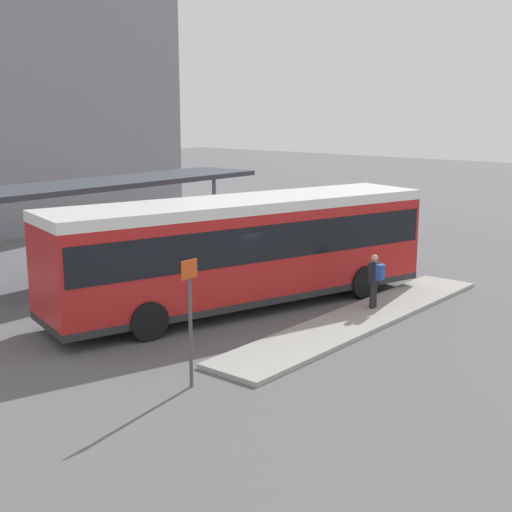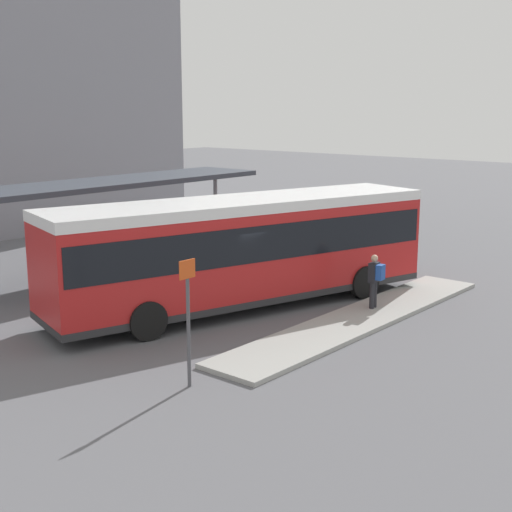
{
  "view_description": "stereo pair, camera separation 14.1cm",
  "coord_description": "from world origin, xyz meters",
  "px_view_note": "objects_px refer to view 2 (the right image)",
  "views": [
    {
      "loc": [
        -15.61,
        -13.54,
        5.94
      ],
      "look_at": [
        0.6,
        0.0,
        1.48
      ],
      "focal_mm": 50.0,
      "sensor_mm": 36.0,
      "label": 1
    },
    {
      "loc": [
        -15.52,
        -13.65,
        5.94
      ],
      "look_at": [
        0.6,
        0.0,
        1.48
      ],
      "focal_mm": 50.0,
      "sensor_mm": 36.0,
      "label": 2
    }
  ],
  "objects_px": {
    "city_bus": "(243,245)",
    "pedestrian_waiting": "(375,278)",
    "potted_planter_near_shelter": "(259,246)",
    "platform_sign": "(188,317)",
    "bicycle_blue": "(356,250)",
    "bicycle_orange": "(372,252)"
  },
  "relations": [
    {
      "from": "pedestrian_waiting",
      "to": "bicycle_blue",
      "type": "bearing_deg",
      "value": -60.11
    },
    {
      "from": "bicycle_blue",
      "to": "platform_sign",
      "type": "height_order",
      "value": "platform_sign"
    },
    {
      "from": "city_bus",
      "to": "bicycle_orange",
      "type": "distance_m",
      "value": 8.33
    },
    {
      "from": "pedestrian_waiting",
      "to": "potted_planter_near_shelter",
      "type": "xyz_separation_m",
      "value": [
        2.95,
        6.89,
        -0.38
      ]
    },
    {
      "from": "potted_planter_near_shelter",
      "to": "platform_sign",
      "type": "bearing_deg",
      "value": -146.88
    },
    {
      "from": "platform_sign",
      "to": "bicycle_orange",
      "type": "bearing_deg",
      "value": 15.24
    },
    {
      "from": "bicycle_orange",
      "to": "city_bus",
      "type": "bearing_deg",
      "value": -83.58
    },
    {
      "from": "bicycle_orange",
      "to": "bicycle_blue",
      "type": "bearing_deg",
      "value": -170.22
    },
    {
      "from": "pedestrian_waiting",
      "to": "bicycle_orange",
      "type": "bearing_deg",
      "value": -64.74
    },
    {
      "from": "city_bus",
      "to": "potted_planter_near_shelter",
      "type": "xyz_separation_m",
      "value": [
        5.04,
        3.62,
        -1.26
      ]
    },
    {
      "from": "pedestrian_waiting",
      "to": "platform_sign",
      "type": "bearing_deg",
      "value": 82.84
    },
    {
      "from": "bicycle_blue",
      "to": "potted_planter_near_shelter",
      "type": "height_order",
      "value": "potted_planter_near_shelter"
    },
    {
      "from": "city_bus",
      "to": "pedestrian_waiting",
      "type": "height_order",
      "value": "city_bus"
    },
    {
      "from": "potted_planter_near_shelter",
      "to": "bicycle_orange",
      "type": "bearing_deg",
      "value": -45.06
    },
    {
      "from": "pedestrian_waiting",
      "to": "platform_sign",
      "type": "height_order",
      "value": "platform_sign"
    },
    {
      "from": "pedestrian_waiting",
      "to": "bicycle_blue",
      "type": "xyz_separation_m",
      "value": [
        5.98,
        4.43,
        -0.67
      ]
    },
    {
      "from": "pedestrian_waiting",
      "to": "bicycle_blue",
      "type": "relative_size",
      "value": 0.95
    },
    {
      "from": "bicycle_blue",
      "to": "platform_sign",
      "type": "xyz_separation_m",
      "value": [
        -13.5,
        -4.36,
        1.19
      ]
    },
    {
      "from": "bicycle_blue",
      "to": "pedestrian_waiting",
      "type": "bearing_deg",
      "value": 133.71
    },
    {
      "from": "city_bus",
      "to": "platform_sign",
      "type": "xyz_separation_m",
      "value": [
        -5.42,
        -3.2,
        -0.35
      ]
    },
    {
      "from": "potted_planter_near_shelter",
      "to": "platform_sign",
      "type": "height_order",
      "value": "platform_sign"
    },
    {
      "from": "city_bus",
      "to": "potted_planter_near_shelter",
      "type": "distance_m",
      "value": 6.34
    }
  ]
}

